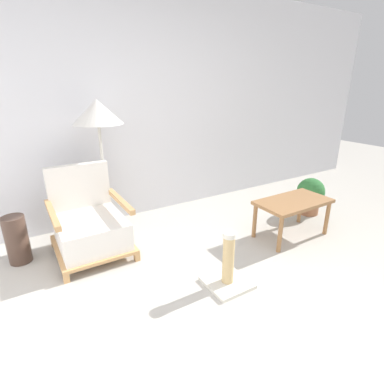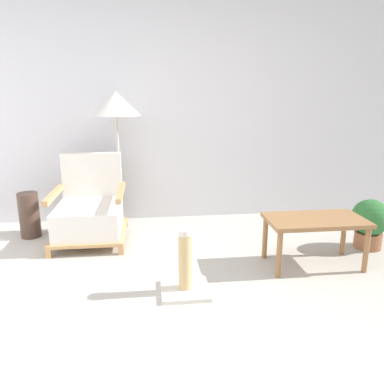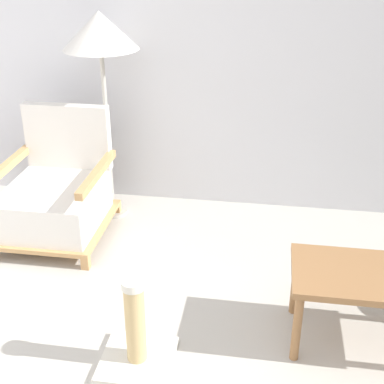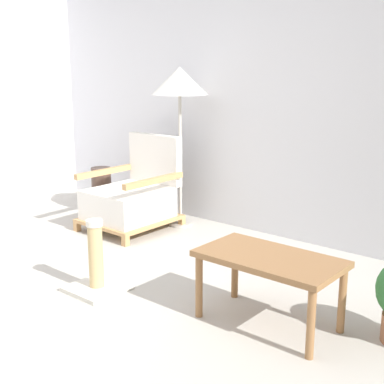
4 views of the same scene
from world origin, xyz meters
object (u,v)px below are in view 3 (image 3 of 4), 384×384
object	(u,v)px
armchair	(56,196)
scratching_post	(136,339)
floor_lamp	(100,36)
coffee_table	(375,283)

from	to	relation	value
armchair	scratching_post	size ratio (longest dim) A/B	1.71
floor_lamp	coffee_table	distance (m)	2.24
armchair	floor_lamp	distance (m)	1.10
scratching_post	armchair	bearing A→B (deg)	126.38
coffee_table	scratching_post	distance (m)	1.19
armchair	scratching_post	distance (m)	1.41
coffee_table	scratching_post	bearing A→B (deg)	-163.78
armchair	coffee_table	size ratio (longest dim) A/B	1.03
floor_lamp	coffee_table	size ratio (longest dim) A/B	1.79
armchair	floor_lamp	bearing A→B (deg)	51.35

